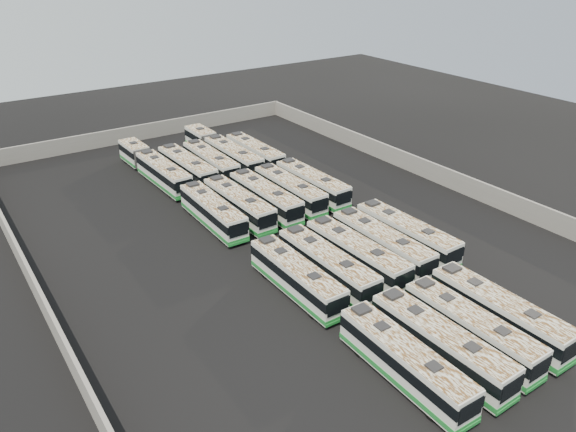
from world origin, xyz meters
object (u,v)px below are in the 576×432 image
at_px(bus_midfront_far_right, 406,234).
at_px(bus_midfront_right, 382,244).
at_px(bus_front_left, 440,344).
at_px(bus_midfront_far_left, 297,277).
at_px(bus_midfront_left, 327,265).
at_px(bus_midfront_center, 357,255).
at_px(bus_front_far_left, 405,361).
at_px(bus_midback_left, 239,204).
at_px(bus_midback_center, 265,197).
at_px(bus_midback_far_left, 213,212).
at_px(bus_back_right, 222,151).
at_px(bus_back_left, 187,168).
at_px(bus_back_far_right, 255,153).
at_px(bus_midback_right, 290,190).
at_px(bus_back_center, 211,163).
at_px(bus_front_center, 471,329).
at_px(bus_midback_far_right, 312,184).
at_px(bus_back_far_left, 154,166).
at_px(bus_front_right, 499,313).

bearing_deg(bus_midfront_far_right, bus_midfront_right, -179.43).
xyz_separation_m(bus_front_left, bus_midfront_far_left, (-3.11, 12.24, -0.05)).
height_order(bus_midfront_left, bus_midfront_center, bus_midfront_center).
xyz_separation_m(bus_front_far_left, bus_midback_left, (3.03, 26.66, 0.02)).
bearing_deg(bus_midback_center, bus_midback_far_left, 178.49).
bearing_deg(bus_back_right, bus_front_far_left, -102.48).
distance_m(bus_front_left, bus_back_left, 39.02).
xyz_separation_m(bus_midfront_center, bus_back_far_right, (6.07, 26.74, -0.05)).
bearing_deg(bus_midback_left, bus_midback_right, -0.84).
bearing_deg(bus_back_center, bus_midback_far_left, -115.57).
bearing_deg(bus_back_left, bus_front_far_left, -95.93).
relative_size(bus_midfront_center, bus_back_center, 1.02).
height_order(bus_front_center, bus_midback_far_right, bus_midback_far_right).
bearing_deg(bus_midback_right, bus_midback_center, -177.62).
bearing_deg(bus_midfront_left, bus_midback_left, 90.07).
height_order(bus_midback_far_right, bus_back_far_right, bus_midback_far_right).
bearing_deg(bus_midfront_far_left, bus_front_far_left, -89.82).
distance_m(bus_back_far_left, bus_back_left, 4.18).
relative_size(bus_front_center, bus_midback_left, 0.99).
distance_m(bus_front_left, bus_front_right, 6.17).
relative_size(bus_midfront_left, bus_midfront_right, 0.99).
relative_size(bus_midfront_far_left, bus_back_far_left, 0.64).
xyz_separation_m(bus_front_left, bus_midback_left, (-0.13, 26.78, -0.02)).
height_order(bus_front_far_left, bus_midfront_center, bus_midfront_center).
xyz_separation_m(bus_midback_far_left, bus_midback_left, (2.97, 0.01, 0.02)).
relative_size(bus_front_far_left, bus_midback_far_right, 0.99).
bearing_deg(bus_midback_far_left, bus_midfront_left, -77.20).
bearing_deg(bus_midfront_right, bus_midfront_far_right, 1.72).
xyz_separation_m(bus_midfront_center, bus_midback_far_left, (-6.18, 14.62, -0.06)).
relative_size(bus_midfront_center, bus_back_far_right, 1.04).
relative_size(bus_midfront_left, bus_midback_center, 1.00).
distance_m(bus_midback_left, bus_back_right, 16.46).
relative_size(bus_front_far_left, bus_back_center, 0.98).
bearing_deg(bus_back_far_left, bus_front_far_left, -91.45).
distance_m(bus_midfront_right, bus_back_far_right, 26.77).
height_order(bus_back_far_left, bus_back_left, bus_back_left).
relative_size(bus_front_left, bus_front_right, 1.00).
bearing_deg(bus_back_far_right, bus_front_left, -103.24).
xyz_separation_m(bus_midfront_left, bus_midback_center, (3.06, 14.47, -0.00)).
xyz_separation_m(bus_midback_far_right, bus_back_far_left, (-12.40, 15.04, -0.02)).
xyz_separation_m(bus_front_center, bus_back_right, (3.08, 42.05, 0.05)).
relative_size(bus_midback_left, bus_midback_center, 0.99).
bearing_deg(bus_front_right, bus_midfront_center, 104.14).
bearing_deg(bus_front_far_left, bus_midfront_left, 77.02).
xyz_separation_m(bus_midfront_left, bus_back_far_left, (-3.12, 29.68, -0.05)).
height_order(bus_front_left, bus_midfront_center, bus_midfront_center).
bearing_deg(bus_midfront_far_right, bus_front_far_left, -136.52).
distance_m(bus_front_left, bus_midfront_far_right, 15.46).
distance_m(bus_midfront_center, bus_back_center, 26.87).
distance_m(bus_midback_left, bus_back_left, 12.24).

